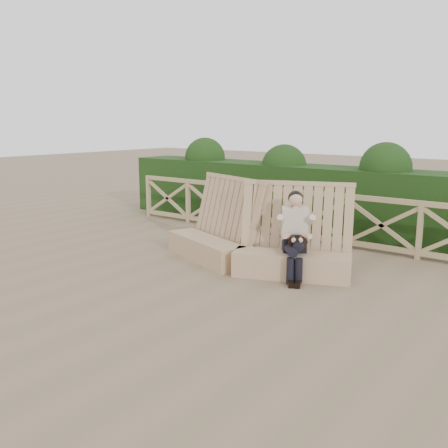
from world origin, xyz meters
The scene contains 5 objects.
ground centered at (0.00, 0.00, 0.00)m, with size 60.00×60.00×0.00m, color brown.
bench centered at (-0.05, 1.14, 0.39)m, with size 3.75×1.41×1.55m.
woman centered at (0.87, 1.13, 0.74)m, with size 0.74×0.92×1.43m.
guardrail centered at (0.00, 3.50, 0.55)m, with size 10.10×0.09×1.10m.
hedge centered at (0.00, 4.70, 0.75)m, with size 12.00×1.20×1.50m, color black.
Camera 1 is at (4.77, -5.83, 2.52)m, focal length 40.00 mm.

